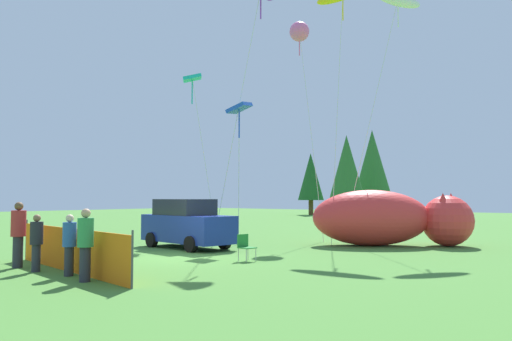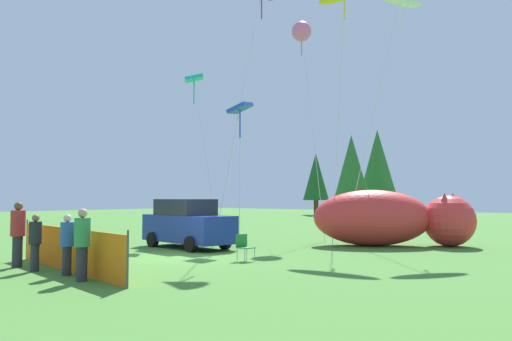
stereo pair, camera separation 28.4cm
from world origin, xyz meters
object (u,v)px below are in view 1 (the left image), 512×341
spectator_in_white_shirt (18,232)px  kite_teal_diamond (193,81)px  kite_white_ghost (398,1)px  parked_car (187,224)px  folding_chair (245,245)px  spectator_in_blue_shirt (36,240)px  kite_blue_box (239,110)px  kite_pink_octopus (299,32)px  spectator_in_red_shirt (85,242)px  inflatable_cat (388,220)px  spectator_in_yellow_shirt (69,242)px

spectator_in_white_shirt → kite_teal_diamond: kite_teal_diamond is taller
spectator_in_white_shirt → kite_teal_diamond: (-3.04, 10.05, 6.77)m
kite_teal_diamond → kite_white_ghost: size_ratio=0.69×
parked_car → folding_chair: bearing=-12.7°
spectator_in_white_shirt → kite_white_ghost: size_ratio=0.16×
spectator_in_blue_shirt → parked_car: bearing=101.2°
kite_blue_box → kite_white_ghost: (4.81, 5.75, 5.43)m
parked_car → kite_blue_box: 5.34m
spectator_in_white_shirt → kite_white_ghost: bearing=69.1°
folding_chair → kite_pink_octopus: 14.55m
spectator_in_red_shirt → kite_white_ghost: kite_white_ghost is taller
kite_teal_diamond → folding_chair: bearing=-33.0°
spectator_in_blue_shirt → kite_white_ghost: 18.67m
kite_pink_octopus → parked_car: bearing=-93.2°
kite_blue_box → kite_white_ghost: bearing=50.1°
inflatable_cat → spectator_in_white_shirt: 14.21m
kite_blue_box → kite_pink_octopus: bearing=96.1°
spectator_in_red_shirt → kite_pink_octopus: size_ratio=0.16×
spectator_in_white_shirt → kite_white_ghost: kite_white_ghost is taller
spectator_in_red_shirt → spectator_in_white_shirt: spectator_in_white_shirt is taller
kite_blue_box → parked_car: bearing=-117.0°
folding_chair → kite_pink_octopus: bearing=124.3°
folding_chair → inflatable_cat: size_ratio=0.13×
spectator_in_yellow_shirt → kite_pink_octopus: size_ratio=0.14×
kite_blue_box → kite_pink_octopus: (-0.61, 5.69, 5.05)m
spectator_in_red_shirt → kite_teal_diamond: size_ratio=0.22×
spectator_in_red_shirt → spectator_in_white_shirt: (-3.71, 0.18, 0.07)m
inflatable_cat → spectator_in_yellow_shirt: 13.29m
spectator_in_blue_shirt → kite_teal_diamond: 12.99m
kite_pink_octopus → spectator_in_white_shirt: bearing=-90.9°
parked_car → spectator_in_yellow_shirt: bearing=-60.2°
kite_teal_diamond → spectator_in_red_shirt: bearing=-56.6°
spectator_in_red_shirt → spectator_in_yellow_shirt: size_ratio=1.11×
kite_white_ghost → spectator_in_blue_shirt: bearing=-106.7°
parked_car → spectator_in_yellow_shirt: size_ratio=2.82×
spectator_in_red_shirt → spectator_in_blue_shirt: (-2.52, 0.10, -0.11)m
inflatable_cat → spectator_in_red_shirt: (-2.13, -13.14, -0.12)m
spectator_in_yellow_shirt → spectator_in_white_shirt: 2.59m
spectator_in_blue_shirt → kite_teal_diamond: size_ratio=0.19×
parked_car → kite_white_ghost: (5.86, 7.80, 10.25)m
inflatable_cat → kite_teal_diamond: 11.51m
spectator_in_yellow_shirt → kite_teal_diamond: size_ratio=0.20×
folding_chair → inflatable_cat: bearing=89.4°
inflatable_cat → kite_blue_box: kite_blue_box is taller
folding_chair → spectator_in_red_shirt: 5.54m
spectator_in_blue_shirt → kite_blue_box: 10.37m
parked_car → kite_pink_octopus: size_ratio=0.40×
parked_car → kite_white_ghost: bearing=61.0°
kite_pink_octopus → inflatable_cat: bearing=-17.5°
folding_chair → kite_blue_box: size_ratio=0.14×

